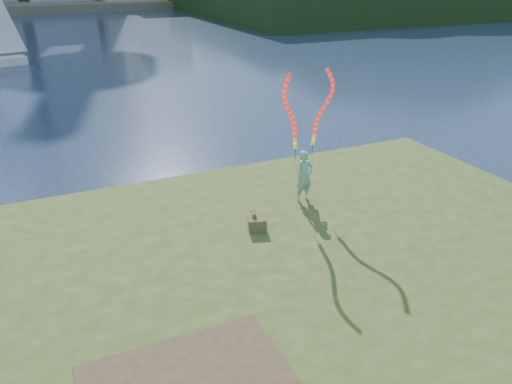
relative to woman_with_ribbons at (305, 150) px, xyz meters
name	(u,v)px	position (x,y,z in m)	size (l,w,h in m)	color
ground	(246,292)	(-2.69, -2.22, -2.26)	(320.00, 320.00, 0.00)	#18253E
grassy_knoll	(296,345)	(-2.69, -4.51, -1.92)	(20.00, 18.00, 0.80)	#384819
far_shore	(34,1)	(-2.69, 92.78, -1.66)	(320.00, 40.00, 1.20)	#4C4738
wooded_hill	(428,7)	(56.88, 57.74, -2.10)	(78.00, 50.00, 63.00)	black
woman_with_ribbons	(305,150)	(0.00, 0.00, 0.00)	(1.96, 0.46, 3.84)	#237F52
canvas_bag	(257,224)	(-1.86, -1.01, -1.29)	(0.50, 0.56, 0.41)	#453D25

